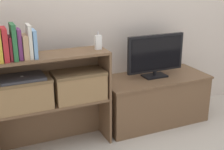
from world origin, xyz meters
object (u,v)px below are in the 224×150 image
(tv_stand, at_px, (153,99))
(book_maroon, at_px, (10,48))
(baby_monitor, at_px, (98,42))
(book_crimson, at_px, (5,44))
(book_skyblue, at_px, (34,44))
(book_plum, at_px, (19,44))
(tv, at_px, (156,55))
(storage_basket_left, at_px, (24,92))
(book_forest, at_px, (14,42))
(storage_basket_right, at_px, (79,84))
(book_tan, at_px, (25,47))
(laptop, at_px, (22,78))
(book_ivory, at_px, (29,41))

(tv_stand, bearing_deg, book_maroon, -174.56)
(book_maroon, bearing_deg, baby_monitor, 2.76)
(book_crimson, height_order, book_skyblue, book_crimson)
(book_crimson, bearing_deg, book_plum, 0.00)
(tv, distance_m, storage_basket_left, 1.23)
(book_forest, height_order, storage_basket_right, book_forest)
(book_forest, xyz_separation_m, book_tan, (0.07, 0.00, -0.04))
(baby_monitor, height_order, storage_basket_right, baby_monitor)
(storage_basket_right, bearing_deg, book_plum, -177.68)
(tv_stand, distance_m, book_skyblue, 1.31)
(book_crimson, distance_m, storage_basket_right, 0.66)
(book_plum, bearing_deg, laptop, 90.22)
(book_plum, relative_size, book_skyblue, 1.06)
(tv_stand, distance_m, storage_basket_left, 1.26)
(book_maroon, relative_size, laptop, 0.53)
(book_forest, xyz_separation_m, book_plum, (0.04, 0.00, -0.02))
(book_maroon, xyz_separation_m, book_ivory, (0.14, 0.00, 0.04))
(tv_stand, xyz_separation_m, storage_basket_right, (-0.78, -0.10, 0.31))
(tv_stand, distance_m, book_ivory, 1.35)
(tv_stand, height_order, book_ivory, book_ivory)
(book_ivory, relative_size, baby_monitor, 1.71)
(book_plum, distance_m, laptop, 0.26)
(book_crimson, relative_size, book_plum, 1.07)
(book_forest, distance_m, book_tan, 0.08)
(tv, distance_m, book_forest, 1.28)
(book_skyblue, height_order, storage_basket_left, book_skyblue)
(book_plum, xyz_separation_m, storage_basket_left, (-0.00, 0.02, -0.38))
(tv, xyz_separation_m, book_plum, (-1.22, -0.12, 0.24))
(book_skyblue, height_order, laptop, book_skyblue)
(book_plum, bearing_deg, book_maroon, 180.00)
(tv, bearing_deg, book_skyblue, -173.82)
(book_forest, xyz_separation_m, baby_monitor, (0.65, 0.03, -0.07))
(book_crimson, xyz_separation_m, storage_basket_left, (0.10, 0.02, -0.38))
(book_forest, distance_m, baby_monitor, 0.66)
(book_ivory, bearing_deg, book_tan, 180.00)
(baby_monitor, relative_size, laptop, 0.44)
(book_crimson, xyz_separation_m, book_ivory, (0.17, 0.00, 0.01))
(tv_stand, height_order, laptop, laptop)
(book_plum, distance_m, book_ivory, 0.07)
(baby_monitor, bearing_deg, book_plum, -176.96)
(book_maroon, height_order, book_forest, book_forest)
(tv, height_order, book_plum, book_plum)
(book_skyblue, relative_size, storage_basket_left, 0.49)
(tv, xyz_separation_m, book_maroon, (-1.28, -0.12, 0.22))
(book_maroon, distance_m, baby_monitor, 0.68)
(book_crimson, relative_size, book_tan, 1.35)
(baby_monitor, bearing_deg, laptop, -178.61)
(book_maroon, bearing_deg, tv_stand, 5.44)
(book_skyblue, bearing_deg, laptop, 170.27)
(tv_stand, relative_size, baby_monitor, 7.07)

